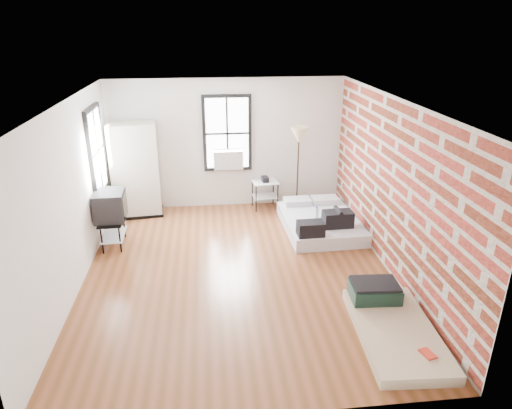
{
  "coord_description": "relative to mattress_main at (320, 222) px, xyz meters",
  "views": [
    {
      "loc": [
        -0.42,
        -6.61,
        3.91
      ],
      "look_at": [
        0.33,
        0.3,
        1.08
      ],
      "focal_mm": 32.0,
      "sensor_mm": 36.0,
      "label": 1
    }
  ],
  "objects": [
    {
      "name": "ground",
      "position": [
        -1.75,
        -1.48,
        -0.17
      ],
      "size": [
        6.0,
        6.0,
        0.0
      ],
      "primitive_type": "plane",
      "color": "brown",
      "rests_on": "ground"
    },
    {
      "name": "room_shell",
      "position": [
        -1.51,
        -1.12,
        1.57
      ],
      "size": [
        5.02,
        6.02,
        2.8
      ],
      "color": "silver",
      "rests_on": "ground"
    },
    {
      "name": "mattress_main",
      "position": [
        0.0,
        0.0,
        0.0
      ],
      "size": [
        1.47,
        1.96,
        0.61
      ],
      "rotation": [
        0.0,
        0.0,
        0.03
      ],
      "color": "white",
      "rests_on": "ground"
    },
    {
      "name": "mattress_bare",
      "position": [
        0.19,
        -3.21,
        -0.05
      ],
      "size": [
        1.09,
        1.92,
        0.4
      ],
      "rotation": [
        0.0,
        0.0,
        -0.05
      ],
      "color": "tan",
      "rests_on": "ground"
    },
    {
      "name": "wardrobe",
      "position": [
        -3.69,
        1.17,
        0.82
      ],
      "size": [
        1.06,
        0.68,
        1.98
      ],
      "rotation": [
        0.0,
        0.0,
        0.1
      ],
      "color": "black",
      "rests_on": "ground"
    },
    {
      "name": "side_table",
      "position": [
        -0.96,
        1.24,
        0.33
      ],
      "size": [
        0.6,
        0.51,
        0.73
      ],
      "rotation": [
        0.0,
        0.0,
        0.12
      ],
      "color": "black",
      "rests_on": "ground"
    },
    {
      "name": "floor_lamp",
      "position": [
        -0.25,
        1.17,
        1.4
      ],
      "size": [
        0.39,
        0.39,
        1.82
      ],
      "color": "#322310",
      "rests_on": "ground"
    },
    {
      "name": "tv_stand",
      "position": [
        -3.96,
        -0.26,
        0.59
      ],
      "size": [
        0.55,
        0.77,
        1.06
      ],
      "rotation": [
        0.0,
        0.0,
        0.04
      ],
      "color": "black",
      "rests_on": "ground"
    }
  ]
}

